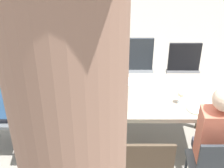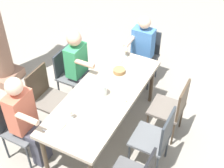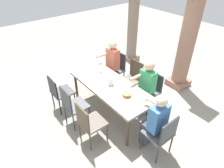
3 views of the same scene
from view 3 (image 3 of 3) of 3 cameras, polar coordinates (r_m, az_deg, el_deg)
The scene contains 27 objects.
ground_plane at distance 4.66m, azimuth -0.44°, elevation -7.99°, with size 16.00×16.00×0.00m, color gray.
dining_table at distance 4.22m, azimuth -0.48°, elevation -1.01°, with size 2.03×0.83×0.76m.
chair_west_north at distance 5.28m, azimuth 1.29°, elevation 4.88°, with size 0.44×0.44×0.93m.
chair_west_south at distance 4.58m, azimuth -15.02°, elevation -2.02°, with size 0.44×0.44×0.87m.
chair_mid_north at distance 4.89m, azimuth 5.93°, elevation 2.05°, with size 0.44×0.44×0.94m.
chair_mid_south at distance 4.10m, azimuth -11.39°, elevation -5.79°, with size 0.44×0.44×0.94m.
chair_east_north at distance 4.55m, azimuth 11.10°, elevation -1.32°, with size 0.44×0.44×0.89m.
chair_east_south at distance 3.71m, azimuth -6.74°, elevation -10.77°, with size 0.44×0.44×0.92m.
chair_head_east at distance 3.60m, azimuth 14.20°, elevation -13.65°, with size 0.44×0.44×0.91m.
diner_woman_green at distance 5.09m, azimuth -0.35°, elevation 5.99°, with size 0.35×0.50×1.34m.
diner_man_white at distance 3.57m, azimuth 12.18°, elevation -10.39°, with size 0.49×0.35×1.27m.
diner_guest_third at distance 4.34m, azimuth 9.56°, elevation -0.51°, with size 0.35×0.50×1.29m.
stone_column_near at distance 6.36m, azimuth 6.11°, elevation 17.87°, with size 0.42×0.42×2.74m.
stone_column_centre at distance 5.18m, azimuth 21.44°, elevation 13.91°, with size 0.52×0.52×3.10m.
plate_0 at distance 4.80m, azimuth -3.56°, elevation 4.75°, with size 0.23×0.23×0.02m.
wine_glass_0 at distance 4.59m, azimuth -3.45°, elevation 4.66°, with size 0.07×0.07×0.15m.
fork_0 at distance 4.91m, azimuth -4.58°, elevation 5.37°, with size 0.02×0.17×0.01m, color silver.
spoon_0 at distance 4.70m, azimuth -2.49°, elevation 3.98°, with size 0.02×0.17×0.01m, color silver.
plate_1 at distance 4.07m, azimuth -3.01°, elevation -1.29°, with size 0.21×0.21×0.02m.
fork_1 at distance 4.18m, azimuth -4.21°, elevation -0.41°, with size 0.02×0.17×0.01m, color silver.
spoon_1 at distance 3.98m, azimuth -1.74°, elevation -2.35°, with size 0.02×0.17×0.01m, color silver.
plate_2 at distance 3.87m, azimuth 8.81°, elevation -3.87°, with size 0.25×0.25×0.02m.
wine_glass_2 at distance 3.66m, azimuth 9.71°, elevation -4.33°, with size 0.08×0.08×0.17m.
fork_2 at distance 3.95m, azimuth 7.25°, elevation -2.89°, with size 0.02×0.17×0.01m, color silver.
spoon_2 at distance 3.80m, azimuth 10.42°, elevation -5.02°, with size 0.02×0.17×0.01m, color silver.
water_pitcher at distance 4.16m, azimuth -0.44°, elevation 0.72°, with size 0.13×0.13×0.16m.
bread_basket at distance 3.87m, azimuth 4.27°, elevation -3.08°, with size 0.17×0.17×0.06m, color #9E7547.
Camera 3 is at (2.71, -2.11, 3.15)m, focal length 31.70 mm.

